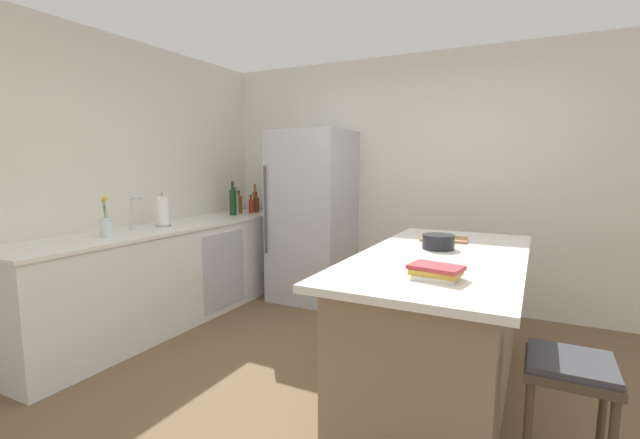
# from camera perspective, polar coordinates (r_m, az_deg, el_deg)

# --- Properties ---
(ground_plane) EXTENTS (7.20, 7.20, 0.00)m
(ground_plane) POSITION_cam_1_polar(r_m,az_deg,el_deg) (2.88, 3.81, -23.51)
(ground_plane) COLOR brown
(wall_rear) EXTENTS (6.00, 0.10, 2.60)m
(wall_rear) POSITION_cam_1_polar(r_m,az_deg,el_deg) (4.63, 15.04, 4.90)
(wall_rear) COLOR silver
(wall_rear) RESTS_ON ground_plane
(wall_left) EXTENTS (0.10, 6.00, 2.60)m
(wall_left) POSITION_cam_1_polar(r_m,az_deg,el_deg) (4.11, -29.30, 3.93)
(wall_left) COLOR silver
(wall_left) RESTS_ON ground_plane
(counter_run_left) EXTENTS (0.67, 3.02, 0.91)m
(counter_run_left) POSITION_cam_1_polar(r_m,az_deg,el_deg) (4.32, -19.08, -6.74)
(counter_run_left) COLOR silver
(counter_run_left) RESTS_ON ground_plane
(kitchen_island) EXTENTS (0.97, 2.05, 0.91)m
(kitchen_island) POSITION_cam_1_polar(r_m,az_deg,el_deg) (2.95, 15.58, -13.06)
(kitchen_island) COLOR #8E755B
(kitchen_island) RESTS_ON ground_plane
(refrigerator) EXTENTS (0.78, 0.78, 1.83)m
(refrigerator) POSITION_cam_1_polar(r_m,az_deg,el_deg) (4.68, -0.98, 0.45)
(refrigerator) COLOR #B7BABF
(refrigerator) RESTS_ON ground_plane
(bar_stool) EXTENTS (0.36, 0.36, 0.64)m
(bar_stool) POSITION_cam_1_polar(r_m,az_deg,el_deg) (2.28, 30.13, -18.39)
(bar_stool) COLOR #473828
(bar_stool) RESTS_ON ground_plane
(sink_faucet) EXTENTS (0.15, 0.05, 0.30)m
(sink_faucet) POSITION_cam_1_polar(r_m,az_deg,el_deg) (4.01, -23.58, 0.90)
(sink_faucet) COLOR silver
(sink_faucet) RESTS_ON counter_run_left
(flower_vase) EXTENTS (0.09, 0.09, 0.32)m
(flower_vase) POSITION_cam_1_polar(r_m,az_deg,el_deg) (3.74, -26.53, -0.57)
(flower_vase) COLOR silver
(flower_vase) RESTS_ON counter_run_left
(paper_towel_roll) EXTENTS (0.14, 0.14, 0.31)m
(paper_towel_roll) POSITION_cam_1_polar(r_m,az_deg,el_deg) (4.19, -20.15, 0.98)
(paper_towel_roll) COLOR gray
(paper_towel_roll) RESTS_ON counter_run_left
(vinegar_bottle) EXTENTS (0.06, 0.06, 0.32)m
(vinegar_bottle) POSITION_cam_1_polar(r_m,az_deg,el_deg) (5.28, -8.60, 2.52)
(vinegar_bottle) COLOR #994C23
(vinegar_bottle) RESTS_ON counter_run_left
(syrup_bottle) EXTENTS (0.07, 0.07, 0.24)m
(syrup_bottle) POSITION_cam_1_polar(r_m,az_deg,el_deg) (5.15, -8.43, 2.01)
(syrup_bottle) COLOR #5B3319
(syrup_bottle) RESTS_ON counter_run_left
(hot_sauce_bottle) EXTENTS (0.05, 0.05, 0.21)m
(hot_sauce_bottle) POSITION_cam_1_polar(r_m,az_deg,el_deg) (5.08, -9.14, 1.85)
(hot_sauce_bottle) COLOR red
(hot_sauce_bottle) RESTS_ON counter_run_left
(whiskey_bottle) EXTENTS (0.08, 0.08, 0.26)m
(whiskey_bottle) POSITION_cam_1_polar(r_m,az_deg,el_deg) (5.07, -10.74, 2.04)
(whiskey_bottle) COLOR brown
(whiskey_bottle) RESTS_ON counter_run_left
(gin_bottle) EXTENTS (0.07, 0.07, 0.30)m
(gin_bottle) POSITION_cam_1_polar(r_m,az_deg,el_deg) (4.98, -11.16, 2.12)
(gin_bottle) COLOR #8CB79E
(gin_bottle) RESTS_ON counter_run_left
(wine_bottle) EXTENTS (0.08, 0.08, 0.37)m
(wine_bottle) POSITION_cam_1_polar(r_m,az_deg,el_deg) (4.88, -11.48, 2.34)
(wine_bottle) COLOR #19381E
(wine_bottle) RESTS_ON counter_run_left
(cookbook_stack) EXTENTS (0.28, 0.21, 0.07)m
(cookbook_stack) POSITION_cam_1_polar(r_m,az_deg,el_deg) (2.22, 15.12, -6.71)
(cookbook_stack) COLOR silver
(cookbook_stack) RESTS_ON kitchen_island
(mixing_bowl) EXTENTS (0.21, 0.21, 0.10)m
(mixing_bowl) POSITION_cam_1_polar(r_m,az_deg,el_deg) (2.99, 15.42, -2.87)
(mixing_bowl) COLOR black
(mixing_bowl) RESTS_ON kitchen_island
(cutting_board) EXTENTS (0.36, 0.27, 0.02)m
(cutting_board) POSITION_cam_1_polar(r_m,az_deg,el_deg) (3.35, 16.13, -2.49)
(cutting_board) COLOR #9E7042
(cutting_board) RESTS_ON kitchen_island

